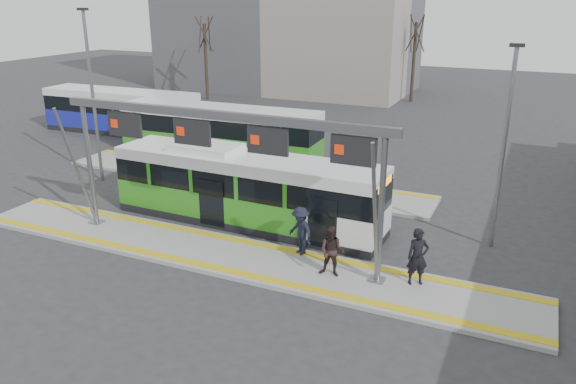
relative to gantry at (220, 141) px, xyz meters
name	(u,v)px	position (x,y,z in m)	size (l,w,h in m)	color
ground	(229,257)	(0.35, -0.25, -4.30)	(120.00, 120.00, 0.00)	#2D2D30
platform_main	(229,256)	(0.35, -0.25, -4.22)	(22.00, 3.00, 0.15)	gray
platform_second	(240,179)	(-3.65, 7.75, -4.22)	(20.00, 3.00, 0.15)	gray
tactile_main	(229,253)	(0.35, -0.25, -4.14)	(22.00, 2.65, 0.02)	gold
tactile_second	(250,171)	(-3.65, 8.90, -4.14)	(20.00, 0.35, 0.02)	gold
gantry	(220,141)	(0.00, 0.00, 0.00)	(13.00, 1.68, 5.20)	slate
hero_bus	(246,189)	(-0.65, 2.99, -2.84)	(11.69, 2.69, 3.20)	black
bg_bus_green	(220,133)	(-6.77, 11.03, -2.82)	(12.07, 2.93, 3.00)	black
bg_bus_blue	(121,112)	(-16.14, 13.61, -2.86)	(11.27, 2.93, 2.92)	black
passenger_a	(418,257)	(7.06, 0.38, -3.19)	(0.70, 0.46, 1.93)	black
passenger_b	(332,252)	(4.33, -0.25, -3.27)	(0.86, 0.67, 1.76)	black
passenger_c	(301,231)	(2.73, 0.85, -3.24)	(1.17, 0.67, 1.81)	black
tree_left	(363,38)	(-4.53, 31.13, 1.18)	(1.40, 1.40, 7.23)	#382B21
tree_mid	(416,34)	(-0.62, 33.54, 1.53)	(1.40, 1.40, 7.69)	#382B21
tree_far	(205,35)	(-17.67, 26.96, 1.37)	(1.40, 1.40, 7.48)	#382B21
lamp_west	(93,94)	(-10.13, 4.82, 0.19)	(0.50, 0.25, 8.50)	slate
lamp_east	(504,144)	(8.99, 4.77, -0.28)	(0.50, 0.25, 7.55)	slate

